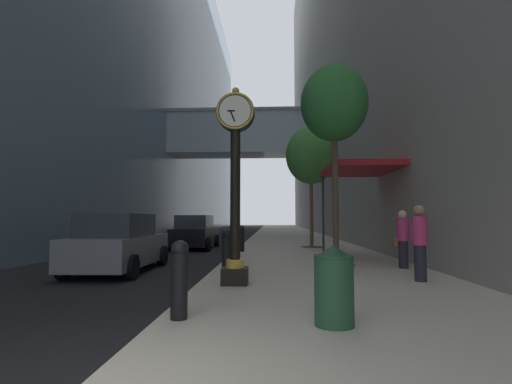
{
  "coord_description": "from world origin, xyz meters",
  "views": [
    {
      "loc": [
        1.64,
        -2.79,
        1.56
      ],
      "look_at": [
        0.9,
        14.02,
        2.72
      ],
      "focal_mm": 26.45,
      "sensor_mm": 36.0,
      "label": 1
    }
  ],
  "objects_px": {
    "bollard_fourth": "(235,242)",
    "pedestrian_walking": "(403,238)",
    "bollard_third": "(226,248)",
    "bollard_fifth": "(242,238)",
    "street_tree_mid_near": "(311,156)",
    "car_black_mid": "(195,233)",
    "street_clock": "(235,175)",
    "pedestrian_by_clock": "(420,241)",
    "street_tree_near": "(334,105)",
    "bollard_nearest": "(179,278)",
    "car_grey_near": "(119,244)",
    "trash_bin": "(334,284)"
  },
  "relations": [
    {
      "from": "bollard_third",
      "to": "bollard_fifth",
      "type": "bearing_deg",
      "value": 90.0
    },
    {
      "from": "street_clock",
      "to": "car_grey_near",
      "type": "relative_size",
      "value": 1.02
    },
    {
      "from": "bollard_third",
      "to": "street_tree_mid_near",
      "type": "relative_size",
      "value": 0.18
    },
    {
      "from": "street_tree_near",
      "to": "bollard_nearest",
      "type": "bearing_deg",
      "value": -117.43
    },
    {
      "from": "street_clock",
      "to": "bollard_third",
      "type": "xyz_separation_m",
      "value": [
        -0.51,
        2.55,
        -1.79
      ]
    },
    {
      "from": "trash_bin",
      "to": "car_grey_near",
      "type": "bearing_deg",
      "value": 132.74
    },
    {
      "from": "bollard_third",
      "to": "bollard_fifth",
      "type": "xyz_separation_m",
      "value": [
        0.0,
        5.35,
        0.0
      ]
    },
    {
      "from": "bollard_fourth",
      "to": "street_tree_near",
      "type": "bearing_deg",
      "value": -28.86
    },
    {
      "from": "street_clock",
      "to": "bollard_nearest",
      "type": "relative_size",
      "value": 3.92
    },
    {
      "from": "street_tree_near",
      "to": "car_grey_near",
      "type": "relative_size",
      "value": 1.46
    },
    {
      "from": "street_clock",
      "to": "pedestrian_by_clock",
      "type": "xyz_separation_m",
      "value": [
        4.13,
        0.57,
        -1.46
      ]
    },
    {
      "from": "bollard_fourth",
      "to": "bollard_fifth",
      "type": "relative_size",
      "value": 1.0
    },
    {
      "from": "street_clock",
      "to": "pedestrian_by_clock",
      "type": "relative_size",
      "value": 2.52
    },
    {
      "from": "bollard_fourth",
      "to": "pedestrian_walking",
      "type": "height_order",
      "value": "pedestrian_walking"
    },
    {
      "from": "trash_bin",
      "to": "car_grey_near",
      "type": "xyz_separation_m",
      "value": [
        -5.26,
        5.7,
        0.13
      ]
    },
    {
      "from": "street_clock",
      "to": "car_black_mid",
      "type": "xyz_separation_m",
      "value": [
        -3.12,
        10.97,
        -1.68
      ]
    },
    {
      "from": "bollard_third",
      "to": "bollard_fifth",
      "type": "relative_size",
      "value": 1.0
    },
    {
      "from": "street_clock",
      "to": "bollard_fourth",
      "type": "relative_size",
      "value": 3.92
    },
    {
      "from": "street_clock",
      "to": "pedestrian_walking",
      "type": "relative_size",
      "value": 2.64
    },
    {
      "from": "bollard_nearest",
      "to": "bollard_third",
      "type": "height_order",
      "value": "same"
    },
    {
      "from": "car_grey_near",
      "to": "car_black_mid",
      "type": "height_order",
      "value": "car_black_mid"
    },
    {
      "from": "car_grey_near",
      "to": "bollard_nearest",
      "type": "bearing_deg",
      "value": -60.19
    },
    {
      "from": "street_tree_mid_near",
      "to": "bollard_fourth",
      "type": "bearing_deg",
      "value": -121.41
    },
    {
      "from": "pedestrian_by_clock",
      "to": "trash_bin",
      "type": "bearing_deg",
      "value": -124.87
    },
    {
      "from": "bollard_fourth",
      "to": "bollard_third",
      "type": "bearing_deg",
      "value": -90.0
    },
    {
      "from": "bollard_fourth",
      "to": "pedestrian_by_clock",
      "type": "bearing_deg",
      "value": -45.11
    },
    {
      "from": "bollard_fifth",
      "to": "street_tree_near",
      "type": "relative_size",
      "value": 0.18
    },
    {
      "from": "bollard_third",
      "to": "car_black_mid",
      "type": "xyz_separation_m",
      "value": [
        -2.61,
        8.42,
        0.1
      ]
    },
    {
      "from": "street_tree_mid_near",
      "to": "car_black_mid",
      "type": "relative_size",
      "value": 1.37
    },
    {
      "from": "street_clock",
      "to": "car_grey_near",
      "type": "bearing_deg",
      "value": 143.83
    },
    {
      "from": "street_clock",
      "to": "bollard_fourth",
      "type": "height_order",
      "value": "street_clock"
    },
    {
      "from": "bollard_fifth",
      "to": "trash_bin",
      "type": "height_order",
      "value": "bollard_fifth"
    },
    {
      "from": "pedestrian_by_clock",
      "to": "car_grey_near",
      "type": "relative_size",
      "value": 0.41
    },
    {
      "from": "trash_bin",
      "to": "car_black_mid",
      "type": "relative_size",
      "value": 0.24
    },
    {
      "from": "street_tree_mid_near",
      "to": "trash_bin",
      "type": "xyz_separation_m",
      "value": [
        -1.11,
        -13.57,
        -3.98
      ]
    },
    {
      "from": "bollard_fourth",
      "to": "street_tree_near",
      "type": "distance_m",
      "value": 5.72
    },
    {
      "from": "pedestrian_walking",
      "to": "bollard_fifth",
      "type": "bearing_deg",
      "value": 134.13
    },
    {
      "from": "pedestrian_walking",
      "to": "pedestrian_by_clock",
      "type": "distance_m",
      "value": 2.21
    },
    {
      "from": "pedestrian_by_clock",
      "to": "car_grey_near",
      "type": "xyz_separation_m",
      "value": [
        -7.77,
        2.1,
        -0.24
      ]
    },
    {
      "from": "bollard_nearest",
      "to": "pedestrian_by_clock",
      "type": "bearing_deg",
      "value": 36.03
    },
    {
      "from": "bollard_third",
      "to": "pedestrian_by_clock",
      "type": "xyz_separation_m",
      "value": [
        4.64,
        -1.98,
        0.33
      ]
    },
    {
      "from": "trash_bin",
      "to": "car_black_mid",
      "type": "xyz_separation_m",
      "value": [
        -4.74,
        14.0,
        0.14
      ]
    },
    {
      "from": "car_black_mid",
      "to": "street_clock",
      "type": "bearing_deg",
      "value": -74.13
    },
    {
      "from": "bollard_nearest",
      "to": "bollard_fourth",
      "type": "xyz_separation_m",
      "value": [
        0.0,
        8.03,
        0.0
      ]
    },
    {
      "from": "trash_bin",
      "to": "pedestrian_walking",
      "type": "height_order",
      "value": "pedestrian_walking"
    },
    {
      "from": "bollard_fourth",
      "to": "car_grey_near",
      "type": "distance_m",
      "value": 4.05
    },
    {
      "from": "bollard_fifth",
      "to": "pedestrian_walking",
      "type": "bearing_deg",
      "value": -45.87
    },
    {
      "from": "bollard_fifth",
      "to": "car_black_mid",
      "type": "bearing_deg",
      "value": 130.39
    },
    {
      "from": "bollard_nearest",
      "to": "bollard_third",
      "type": "relative_size",
      "value": 1.0
    },
    {
      "from": "bollard_fifth",
      "to": "pedestrian_walking",
      "type": "relative_size",
      "value": 0.67
    }
  ]
}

